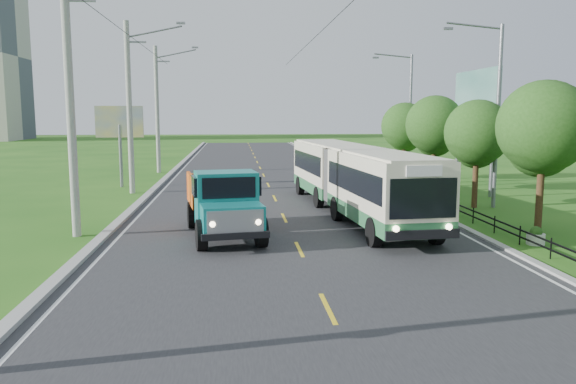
{
  "coord_description": "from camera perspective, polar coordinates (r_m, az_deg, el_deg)",
  "views": [
    {
      "loc": [
        -2.19,
        -12.89,
        4.67
      ],
      "look_at": [
        -0.3,
        6.97,
        1.9
      ],
      "focal_mm": 35.0,
      "sensor_mm": 36.0,
      "label": 1
    }
  ],
  "objects": [
    {
      "name": "ground",
      "position": [
        13.89,
        4.06,
        -11.77
      ],
      "size": [
        240.0,
        240.0,
        0.0
      ],
      "primitive_type": "plane",
      "color": "#225915",
      "rests_on": "ground"
    },
    {
      "name": "road",
      "position": [
        33.29,
        -1.61,
        -0.14
      ],
      "size": [
        14.0,
        120.0,
        0.02
      ],
      "primitive_type": "cube",
      "color": "#28282B",
      "rests_on": "ground"
    },
    {
      "name": "curb_left",
      "position": [
        33.59,
        -13.96,
        -0.19
      ],
      "size": [
        0.4,
        120.0,
        0.15
      ],
      "primitive_type": "cube",
      "color": "#9E9E99",
      "rests_on": "ground"
    },
    {
      "name": "curb_right",
      "position": [
        34.5,
        10.32,
        0.08
      ],
      "size": [
        0.3,
        120.0,
        0.1
      ],
      "primitive_type": "cube",
      "color": "#9E9E99",
      "rests_on": "ground"
    },
    {
      "name": "edge_line_left",
      "position": [
        33.52,
        -13.03,
        -0.27
      ],
      "size": [
        0.12,
        120.0,
        0.0
      ],
      "primitive_type": "cube",
      "color": "silver",
      "rests_on": "road"
    },
    {
      "name": "edge_line_right",
      "position": [
        34.37,
        9.52,
        0.02
      ],
      "size": [
        0.12,
        120.0,
        0.0
      ],
      "primitive_type": "cube",
      "color": "silver",
      "rests_on": "road"
    },
    {
      "name": "centre_dash",
      "position": [
        13.88,
        4.06,
        -11.68
      ],
      "size": [
        0.12,
        2.2,
        0.0
      ],
      "primitive_type": "cube",
      "color": "yellow",
      "rests_on": "road"
    },
    {
      "name": "railing_right",
      "position": [
        29.09,
        15.15,
        -1.01
      ],
      "size": [
        0.04,
        40.0,
        0.6
      ],
      "primitive_type": "cube",
      "color": "black",
      "rests_on": "ground"
    },
    {
      "name": "pole_near",
      "position": [
        22.72,
        -21.17,
        8.45
      ],
      "size": [
        3.51,
        0.32,
        10.0
      ],
      "color": "gray",
      "rests_on": "ground"
    },
    {
      "name": "pole_mid",
      "position": [
        34.43,
        -15.76,
        8.32
      ],
      "size": [
        3.51,
        0.32,
        10.0
      ],
      "color": "gray",
      "rests_on": "ground"
    },
    {
      "name": "pole_far",
      "position": [
        46.29,
        -13.11,
        8.23
      ],
      "size": [
        3.51,
        0.32,
        10.0
      ],
      "color": "gray",
      "rests_on": "ground"
    },
    {
      "name": "tree_third",
      "position": [
        24.25,
        24.48,
        5.59
      ],
      "size": [
        3.6,
        3.62,
        6.0
      ],
      "color": "#382314",
      "rests_on": "ground"
    },
    {
      "name": "tree_fourth",
      "position": [
        29.62,
        18.66,
        5.4
      ],
      "size": [
        3.24,
        3.31,
        5.4
      ],
      "color": "#382314",
      "rests_on": "ground"
    },
    {
      "name": "tree_fifth",
      "position": [
        35.17,
        14.69,
        6.32
      ],
      "size": [
        3.48,
        3.52,
        5.8
      ],
      "color": "#382314",
      "rests_on": "ground"
    },
    {
      "name": "tree_back",
      "position": [
        40.86,
        11.79,
        6.31
      ],
      "size": [
        3.3,
        3.36,
        5.5
      ],
      "color": "#382314",
      "rests_on": "ground"
    },
    {
      "name": "streetlight_mid",
      "position": [
        29.8,
        20.28,
        7.87
      ],
      "size": [
        3.02,
        0.2,
        9.07
      ],
      "color": "slate",
      "rests_on": "ground"
    },
    {
      "name": "streetlight_far",
      "position": [
        42.86,
        12.11,
        8.04
      ],
      "size": [
        3.02,
        0.2,
        9.07
      ],
      "color": "slate",
      "rests_on": "ground"
    },
    {
      "name": "planter_near",
      "position": [
        22.19,
        23.86,
        -4.17
      ],
      "size": [
        0.64,
        0.64,
        0.67
      ],
      "color": "silver",
      "rests_on": "ground"
    },
    {
      "name": "planter_mid",
      "position": [
        29.31,
        16.24,
        -1.02
      ],
      "size": [
        0.64,
        0.64,
        0.67
      ],
      "color": "silver",
      "rests_on": "ground"
    },
    {
      "name": "planter_far",
      "position": [
        36.78,
        11.67,
        0.9
      ],
      "size": [
        0.64,
        0.64,
        0.67
      ],
      "color": "silver",
      "rests_on": "ground"
    },
    {
      "name": "billboard_left",
      "position": [
        37.62,
        -16.74,
        6.35
      ],
      "size": [
        3.0,
        0.2,
        5.2
      ],
      "color": "slate",
      "rests_on": "ground"
    },
    {
      "name": "billboard_right",
      "position": [
        35.95,
        18.55,
        8.58
      ],
      "size": [
        0.24,
        6.0,
        7.3
      ],
      "color": "slate",
      "rests_on": "ground"
    },
    {
      "name": "bus",
      "position": [
        26.4,
        6.63,
        1.74
      ],
      "size": [
        3.87,
        16.18,
        3.09
      ],
      "rotation": [
        0.0,
        0.0,
        0.08
      ],
      "color": "#2B6B3E",
      "rests_on": "ground"
    },
    {
      "name": "dump_truck",
      "position": [
        21.61,
        -6.62,
        -0.67
      ],
      "size": [
        3.22,
        6.44,
        2.59
      ],
      "rotation": [
        0.0,
        0.0,
        0.15
      ],
      "color": "#157E7C",
      "rests_on": "ground"
    }
  ]
}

